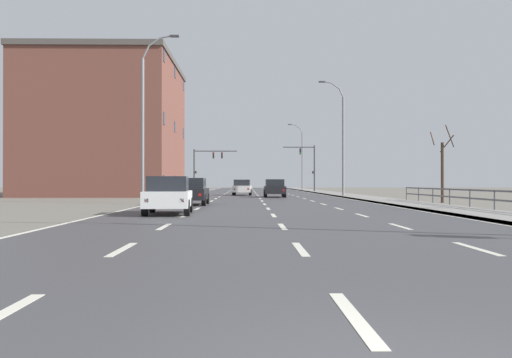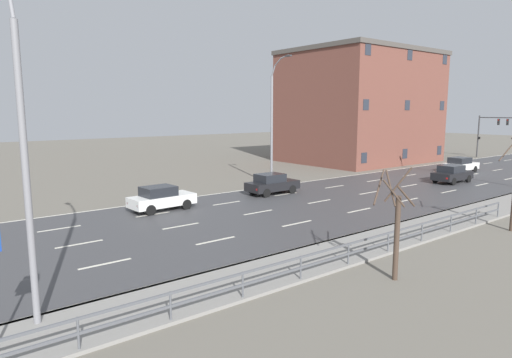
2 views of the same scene
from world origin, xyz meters
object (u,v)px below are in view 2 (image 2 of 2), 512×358
Objects in this scene: car_near_left at (452,174)px; car_mid_centre at (272,184)px; street_lamp_left_bank at (273,123)px; car_near_right at (161,198)px; brick_building at (360,107)px; street_lamp_foreground at (23,153)px; car_distant at (460,165)px; traffic_signal_left at (490,129)px.

car_mid_centre is at bearing -109.27° from car_near_left.
street_lamp_left_bank is at bearing 139.34° from car_mid_centre.
car_near_right is 0.24× the size of brick_building.
street_lamp_foreground is at bearing -43.28° from car_near_right.
street_lamp_left_bank reaches higher than street_lamp_foreground.
brick_building is at bearing -179.56° from car_distant.
car_near_right is at bearing -93.09° from car_distant.
street_lamp_left_bank reaches higher than car_near_left.
street_lamp_foreground is at bearing -76.64° from traffic_signal_left.
brick_building reaches higher than street_lamp_foreground.
street_lamp_left_bank is 21.76m from brick_building.
car_near_left is at bearing -65.66° from car_distant.
traffic_signal_left reaches higher than car_mid_centre.
street_lamp_left_bank reaches higher than traffic_signal_left.
car_mid_centre is 0.24× the size of brick_building.
brick_building is at bearing 117.99° from street_lamp_foreground.
brick_building is (-16.29, 7.29, 5.92)m from car_near_left.
street_lamp_foreground is at bearing -58.28° from car_mid_centre.
car_near_right is 9.12m from car_mid_centre.
street_lamp_foreground reaches higher than car_near_left.
street_lamp_foreground is 2.55× the size of car_near_left.
brick_building reaches higher than street_lamp_left_bank.
street_lamp_left_bank reaches higher than car_distant.
street_lamp_left_bank is 2.53× the size of car_near_right.
car_mid_centre is at bearing -95.00° from car_distant.
traffic_signal_left is 25.03m from car_near_left.
car_mid_centre is at bearing -86.83° from traffic_signal_left.
car_distant and car_mid_centre have the same top height.
street_lamp_foreground is 59.97m from traffic_signal_left.
car_near_right is (-11.69, 9.79, -4.30)m from street_lamp_foreground.
traffic_signal_left reaches higher than car_distant.
car_near_left is (7.80, -23.58, -3.11)m from traffic_signal_left.
car_distant is 22.97m from car_mid_centre.
car_near_right and car_distant have the same top height.
car_near_right is 1.02× the size of car_near_left.
street_lamp_foreground is 47.64m from brick_building.
street_lamp_foreground is 35.54m from car_near_left.
car_distant is 1.01× the size of car_near_left.
traffic_signal_left is at bearing 103.36° from street_lamp_foreground.
street_lamp_foreground is 2.52× the size of car_distant.
car_near_right is 1.02× the size of car_mid_centre.
street_lamp_left_bank is (-14.87, 21.66, 0.11)m from street_lamp_foreground.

